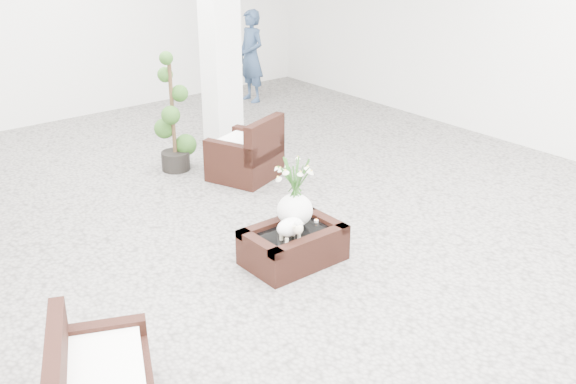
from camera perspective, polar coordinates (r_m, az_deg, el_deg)
ground at (r=6.75m, az=-0.53°, el=-4.58°), size 11.00×11.00×0.00m
column at (r=9.06m, az=-5.78°, el=14.20°), size 0.40×0.40×3.50m
coffee_table at (r=6.41m, az=0.44°, el=-4.59°), size 0.90×0.60×0.31m
sheep_figurine at (r=6.16m, az=0.17°, el=-3.10°), size 0.28×0.23×0.21m
planter_narcissus at (r=6.30m, az=0.59°, el=0.49°), size 0.44×0.44×0.80m
tealight at (r=6.52m, az=2.38°, el=-2.42°), size 0.04×0.04×0.03m
armchair at (r=8.31m, az=-3.67°, el=3.77°), size 0.94×0.92×0.78m
topiary at (r=8.55m, az=-9.64°, el=6.53°), size 0.40×0.40×1.49m
shopper at (r=11.61m, az=-3.09°, el=11.29°), size 0.37×0.56×1.53m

